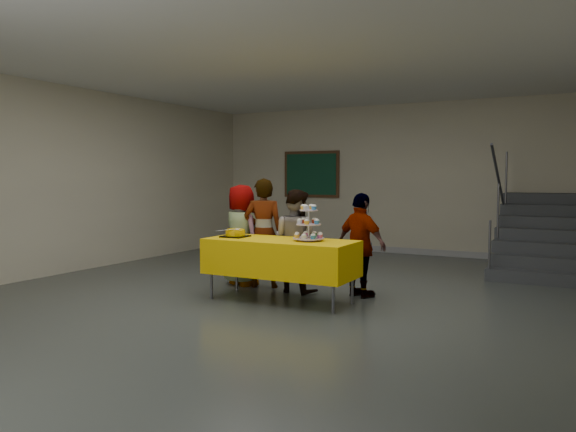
# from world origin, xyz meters

# --- Properties ---
(room_shell) EXTENTS (10.00, 10.04, 3.02)m
(room_shell) POSITION_xyz_m (0.00, 0.02, 2.13)
(room_shell) COLOR #4C514C
(room_shell) RESTS_ON ground
(bake_table) EXTENTS (1.88, 0.78, 0.77)m
(bake_table) POSITION_xyz_m (0.03, 0.01, 0.56)
(bake_table) COLOR #595960
(bake_table) RESTS_ON ground
(cupcake_stand) EXTENTS (0.38, 0.38, 0.44)m
(cupcake_stand) POSITION_xyz_m (0.40, 0.06, 0.94)
(cupcake_stand) COLOR silver
(cupcake_stand) RESTS_ON bake_table
(bear_cake) EXTENTS (0.32, 0.36, 0.12)m
(bear_cake) POSITION_xyz_m (-0.63, -0.00, 0.83)
(bear_cake) COLOR black
(bear_cake) RESTS_ON bake_table
(schoolchild_a) EXTENTS (0.82, 0.68, 1.43)m
(schoolchild_a) POSITION_xyz_m (-0.99, 0.69, 0.72)
(schoolchild_a) COLOR slate
(schoolchild_a) RESTS_ON ground
(schoolchild_b) EXTENTS (0.65, 0.55, 1.52)m
(schoolchild_b) POSITION_xyz_m (-0.61, 0.68, 0.76)
(schoolchild_b) COLOR slate
(schoolchild_b) RESTS_ON ground
(schoolchild_c) EXTENTS (0.75, 0.62, 1.38)m
(schoolchild_c) POSITION_xyz_m (-0.06, 0.60, 0.69)
(schoolchild_c) COLOR slate
(schoolchild_c) RESTS_ON ground
(schoolchild_d) EXTENTS (0.85, 0.60, 1.34)m
(schoolchild_d) POSITION_xyz_m (0.83, 0.71, 0.67)
(schoolchild_d) COLOR slate
(schoolchild_d) RESTS_ON ground
(staircase) EXTENTS (1.30, 2.40, 2.04)m
(staircase) POSITION_xyz_m (2.70, 4.13, 0.49)
(staircase) COLOR #424447
(staircase) RESTS_ON ground
(noticeboard) EXTENTS (1.30, 0.05, 1.00)m
(noticeboard) POSITION_xyz_m (-1.94, 4.96, 1.60)
(noticeboard) COLOR #472B16
(noticeboard) RESTS_ON ground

